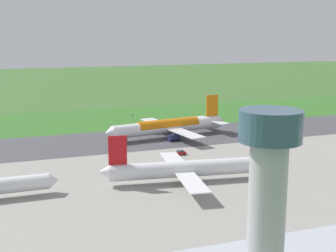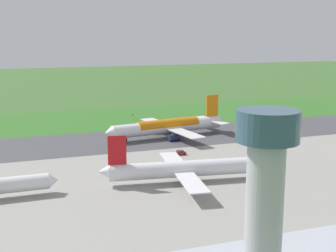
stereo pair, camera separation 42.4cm
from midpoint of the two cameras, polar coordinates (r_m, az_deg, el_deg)
ground_plane at (r=186.53m, az=-0.75°, el=-1.41°), size 800.00×800.00×0.00m
runway_asphalt at (r=186.53m, az=-0.75°, el=-1.40°), size 600.00×37.33×0.06m
apron_concrete at (r=136.48m, az=6.91°, el=-6.31°), size 440.00×110.00×0.05m
grass_verge_foreground at (r=222.10m, az=-3.91°, el=0.64°), size 600.00×80.00×0.04m
airliner_main at (r=186.70m, az=0.17°, el=-0.03°), size 54.03×44.40×15.88m
airliner_parked_mid at (r=130.98m, az=2.06°, el=-5.24°), size 48.43×39.77×14.15m
service_car_followme at (r=159.88m, az=1.52°, el=-3.28°), size 4.26×2.04×1.62m
service_car_ops at (r=229.20m, az=15.06°, el=0.82°), size 4.52×2.81×1.62m
no_stopping_sign at (r=223.60m, az=-4.29°, el=1.16°), size 0.60×0.10×2.94m
traffic_cone_orange at (r=220.99m, az=-6.21°, el=0.61°), size 0.40×0.40×0.55m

